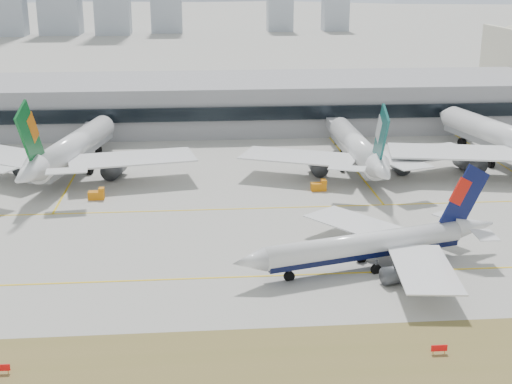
{
  "coord_description": "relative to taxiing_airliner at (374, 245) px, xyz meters",
  "views": [
    {
      "loc": [
        -4.13,
        -113.69,
        49.32
      ],
      "look_at": [
        7.13,
        18.0,
        7.5
      ],
      "focal_mm": 50.0,
      "sensor_mm": 36.0,
      "label": 1
    }
  ],
  "objects": [
    {
      "name": "hold_sign_right",
      "position": [
        1.81,
        -29.31,
        -3.18
      ],
      "size": [
        2.2,
        0.15,
        1.35
      ],
      "color": "red",
      "rests_on": "ground"
    },
    {
      "name": "gse_c",
      "position": [
        -1.74,
        44.27,
        -3.01
      ],
      "size": [
        3.55,
        2.0,
        2.6
      ],
      "color": "orange",
      "rests_on": "ground"
    },
    {
      "name": "widebody_eva",
      "position": [
        -60.58,
        62.61,
        2.15
      ],
      "size": [
        64.31,
        63.81,
        23.35
      ],
      "rotation": [
        0.0,
        0.0,
        1.38
      ],
      "color": "white",
      "rests_on": "ground"
    },
    {
      "name": "gse_b",
      "position": [
        -52.07,
        42.05,
        -3.01
      ],
      "size": [
        3.55,
        2.0,
        2.6
      ],
      "color": "orange",
      "rests_on": "ground"
    },
    {
      "name": "ground",
      "position": [
        -25.55,
        2.69,
        -4.06
      ],
      "size": [
        3000.0,
        3000.0,
        0.0
      ],
      "primitive_type": "plane",
      "color": "#9A9890",
      "rests_on": "ground"
    },
    {
      "name": "taxiing_airliner",
      "position": [
        0.0,
        0.0,
        0.0
      ],
      "size": [
        49.16,
        41.92,
        16.82
      ],
      "rotation": [
        0.0,
        0.0,
        3.41
      ],
      "color": "white",
      "rests_on": "ground"
    },
    {
      "name": "widebody_cathay",
      "position": [
        10.49,
        58.78,
        1.74
      ],
      "size": [
        61.17,
        59.61,
        21.8
      ],
      "rotation": [
        0.0,
        0.0,
        1.56
      ],
      "color": "white",
      "rests_on": "ground"
    },
    {
      "name": "terminal",
      "position": [
        -25.55,
        117.53,
        3.45
      ],
      "size": [
        280.0,
        43.1,
        15.0
      ],
      "color": "gray",
      "rests_on": "ground"
    },
    {
      "name": "widebody_china_air",
      "position": [
        50.13,
        60.19,
        2.74
      ],
      "size": [
        70.43,
        69.86,
        25.55
      ],
      "rotation": [
        0.0,
        0.0,
        1.76
      ],
      "color": "white",
      "rests_on": "ground"
    },
    {
      "name": "hold_sign_left",
      "position": [
        -55.11,
        -29.31,
        -3.18
      ],
      "size": [
        2.2,
        0.15,
        1.35
      ],
      "color": "red",
      "rests_on": "ground"
    }
  ]
}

